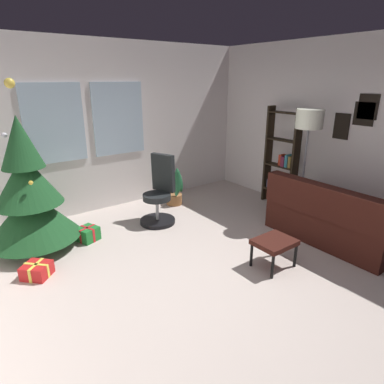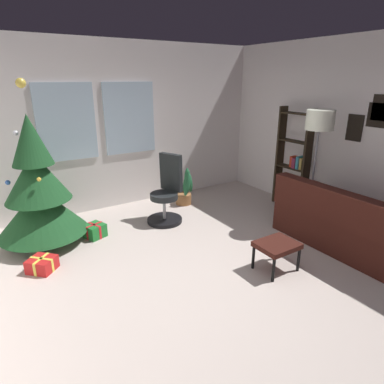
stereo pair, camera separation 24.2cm
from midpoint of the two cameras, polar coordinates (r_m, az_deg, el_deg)
ground_plane at (r=4.06m, az=6.53°, el=-14.79°), size 5.27×5.66×0.10m
wall_back_with_windows at (r=5.92m, az=-11.04°, el=11.07°), size 5.27×0.12×2.81m
wall_right_with_frames at (r=5.56m, az=29.55°, el=8.40°), size 0.12×5.66×2.81m
couch at (r=5.07m, az=27.12°, el=-5.01°), size 1.42×1.76×0.88m
footstool at (r=4.12m, az=16.12°, el=-9.10°), size 0.48×0.39×0.36m
holiday_tree at (r=4.84m, az=-23.74°, el=-0.09°), size 1.18×1.18×2.21m
gift_box_red at (r=4.40m, az=-23.06°, el=-11.47°), size 0.39×0.40×0.17m
gift_box_green at (r=5.01m, az=-15.14°, el=-6.50°), size 0.33×0.33×0.20m
office_chair at (r=5.26m, az=-3.11°, el=-0.78°), size 0.58×0.56×1.09m
bookshelf at (r=6.07m, az=18.17°, el=4.53°), size 0.18×0.64×1.75m
floor_lamp at (r=5.16m, az=22.41°, el=10.25°), size 0.39×0.39×1.78m
potted_plant at (r=6.08m, az=0.01°, el=0.29°), size 0.41×0.42×0.63m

